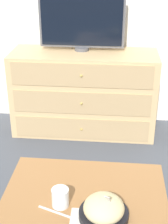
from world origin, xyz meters
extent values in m
plane|color=#474C56|center=(0.00, 0.00, 0.00)|extent=(12.00, 12.00, 0.00)
cube|color=tan|center=(0.12, -0.26, 0.38)|extent=(1.31, 0.46, 0.77)
cube|color=tan|center=(0.12, -0.50, 0.13)|extent=(1.20, 0.01, 0.20)
sphere|color=tan|center=(0.12, -0.50, 0.13)|extent=(0.02, 0.02, 0.02)
cube|color=tan|center=(0.12, -0.50, 0.38)|extent=(1.20, 0.01, 0.20)
sphere|color=tan|center=(0.12, -0.50, 0.38)|extent=(0.02, 0.02, 0.02)
cube|color=tan|center=(0.12, -0.50, 0.64)|extent=(1.20, 0.01, 0.20)
sphere|color=tan|center=(0.12, -0.50, 0.64)|extent=(0.02, 0.02, 0.02)
cylinder|color=#515156|center=(0.09, -0.19, 0.78)|extent=(0.13, 0.13, 0.03)
cube|color=#515156|center=(0.09, -0.18, 1.03)|extent=(0.75, 0.04, 0.47)
cube|color=black|center=(0.09, -0.20, 1.03)|extent=(0.71, 0.01, 0.43)
cube|color=#9E6B3D|center=(0.27, -1.83, 0.47)|extent=(0.83, 0.64, 0.02)
cylinder|color=brown|center=(-0.11, -1.54, 0.23)|extent=(0.04, 0.04, 0.46)
cylinder|color=brown|center=(0.65, -1.54, 0.23)|extent=(0.04, 0.04, 0.46)
cylinder|color=black|center=(0.38, -1.97, 0.50)|extent=(0.23, 0.23, 0.04)
ellipsoid|color=beige|center=(0.38, -1.97, 0.54)|extent=(0.19, 0.19, 0.12)
cube|color=silver|center=(0.40, -1.97, 0.58)|extent=(0.04, 0.10, 0.14)
cube|color=silver|center=(0.39, -2.02, 0.65)|extent=(0.03, 0.03, 0.03)
cylinder|color=#9E6638|center=(0.16, -1.90, 0.51)|extent=(0.08, 0.08, 0.06)
cylinder|color=white|center=(0.16, -1.90, 0.53)|extent=(0.08, 0.08, 0.09)
cube|color=silver|center=(0.29, -1.99, 0.48)|extent=(0.15, 0.15, 0.00)
cube|color=silver|center=(0.15, -1.95, 0.48)|extent=(0.18, 0.07, 0.01)
camera|label=1|loc=(0.40, -3.19, 1.63)|focal=55.00mm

